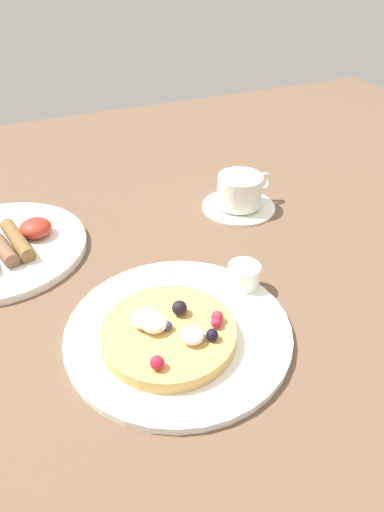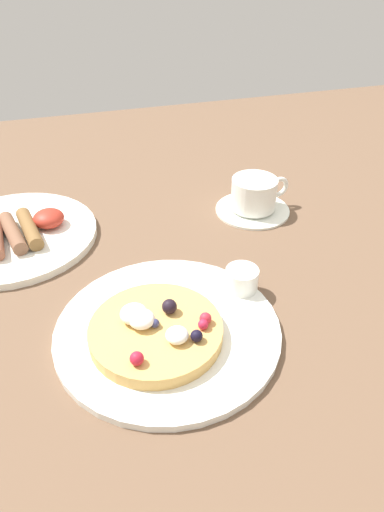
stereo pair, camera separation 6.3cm
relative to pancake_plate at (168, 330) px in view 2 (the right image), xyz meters
The scene contains 8 objects.
ground_plane 8.08cm from the pancake_plate, 57.94° to the left, with size 185.03×157.49×3.00cm, color brown.
pancake_plate is the anchor object (origin of this frame).
pancake_with_berries 2.70cm from the pancake_plate, 145.32° to the right, with size 16.19×16.19×3.77cm.
syrup_ramekin 12.56cm from the pancake_plate, 21.30° to the left, with size 4.51×4.51×3.11cm.
breakfast_plate 33.57cm from the pancake_plate, 124.40° to the left, with size 26.87×26.87×1.21cm, color white.
fried_breakfast 31.82cm from the pancake_plate, 123.99° to the left, with size 16.97×11.80×2.95cm.
coffee_saucer 33.09cm from the pancake_plate, 48.90° to the left, with size 13.07×13.07×0.85cm, color white.
coffee_cup 33.35cm from the pancake_plate, 48.72° to the left, with size 10.80×7.89×5.38cm.
Camera 2 is at (-12.96, -47.15, 42.08)cm, focal length 32.53 mm.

